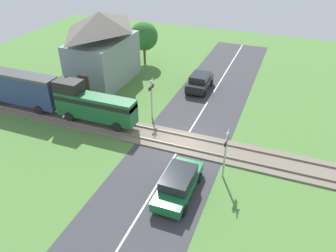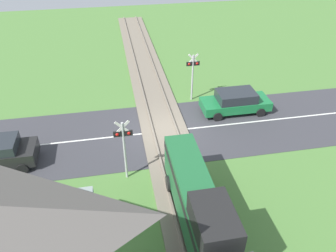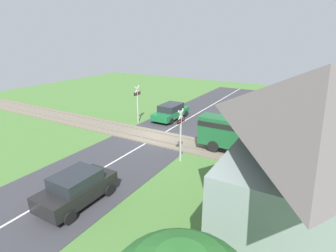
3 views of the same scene
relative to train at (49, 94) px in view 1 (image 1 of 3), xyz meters
The scene contains 11 objects.
ground_plane 11.62m from the train, 90.00° to the right, with size 60.00×60.00×0.00m, color #4C7A38.
road_surface 11.62m from the train, 90.00° to the right, with size 48.00×6.40×0.02m.
track_bed 11.61m from the train, 90.00° to the right, with size 2.80×48.00×0.24m.
train is the anchor object (origin of this frame).
car_near_crossing 13.88m from the train, 111.17° to the right, with size 4.49×1.95×1.49m.
car_far_side 13.54m from the train, 47.95° to the right, with size 3.76×1.94×1.57m.
crossing_signal_west_approach 15.26m from the train, 99.73° to the right, with size 0.90×0.18×3.44m.
crossing_signal_east_approach 8.31m from the train, 71.92° to the right, with size 0.90×0.18×3.44m.
station_building 7.55m from the train, ahead, with size 7.86×4.73×6.86m.
pedestrian_by_station 2.47m from the train, 13.21° to the left, with size 0.42×0.42×1.71m.
tree_by_station 13.74m from the train, ahead, with size 3.09×3.09×4.61m.
Camera 1 is at (-18.65, -6.10, 13.76)m, focal length 35.00 mm.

